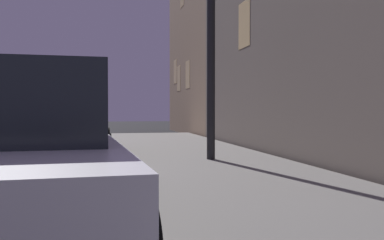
{
  "coord_description": "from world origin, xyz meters",
  "views": [
    {
      "loc": [
        3.67,
        0.31,
        1.13
      ],
      "look_at": [
        4.23,
        2.98,
        1.06
      ],
      "focal_mm": 40.65,
      "sensor_mm": 36.0,
      "label": 1
    }
  ],
  "objects": [
    {
      "name": "car_silver",
      "position": [
        2.85,
        10.13,
        0.71
      ],
      "size": [
        2.03,
        4.22,
        1.43
      ],
      "color": "#B7B7BF",
      "rests_on": "ground"
    }
  ]
}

